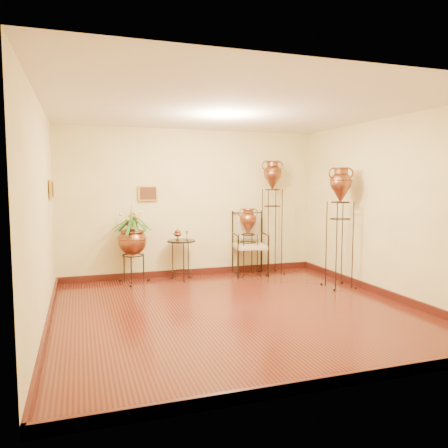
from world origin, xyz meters
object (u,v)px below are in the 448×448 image
object	(u,v)px
planter_urn	(132,238)
side_table	(181,259)
amphora_mid	(340,226)
amphora_tall	(272,216)
armchair	(250,244)

from	to	relation	value
planter_urn	side_table	xyz separation A→B (m)	(0.89, 0.00, -0.43)
planter_urn	amphora_mid	bearing A→B (deg)	-22.89
amphora_tall	armchair	distance (m)	0.71
amphora_mid	armchair	distance (m)	1.83
amphora_mid	planter_urn	size ratio (longest dim) A/B	1.42
amphora_tall	side_table	xyz separation A→B (m)	(-1.83, 0.00, -0.76)
amphora_tall	armchair	bearing A→B (deg)	180.00
amphora_mid	armchair	xyz separation A→B (m)	(-1.08, 1.41, -0.44)
armchair	amphora_tall	bearing A→B (deg)	8.67
amphora_tall	amphora_mid	bearing A→B (deg)	-66.17
amphora_tall	armchair	xyz separation A→B (m)	(-0.46, 0.00, -0.53)
armchair	side_table	distance (m)	1.39
amphora_mid	side_table	distance (m)	2.90
armchair	side_table	world-z (taller)	armchair
amphora_tall	side_table	size ratio (longest dim) A/B	2.40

